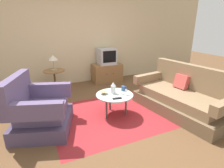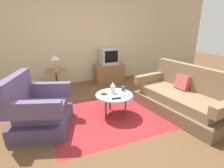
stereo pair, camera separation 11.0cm
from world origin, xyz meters
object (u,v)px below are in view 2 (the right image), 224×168
armchair (38,111)px  coffee_table (114,96)px  side_table (56,76)px  tv_remote_dark (116,98)px  table_lamp (55,58)px  tv_remote_silver (125,95)px  bowl (103,93)px  tv_stand (109,73)px  vase (113,88)px  television (109,56)px  couch (182,99)px  mug (123,88)px

armchair → coffee_table: size_ratio=1.67×
side_table → tv_remote_dark: bearing=-67.5°
side_table → tv_remote_dark: side_table is taller
table_lamp → tv_remote_dark: bearing=-68.0°
side_table → tv_remote_silver: size_ratio=3.10×
armchair → bowl: armchair is taller
tv_stand → tv_remote_dark: bearing=-108.5°
vase → tv_remote_dark: 0.29m
television → vase: 2.09m
coffee_table → tv_remote_dark: 0.22m
table_lamp → tv_remote_dark: size_ratio=2.25×
coffee_table → tv_remote_dark: size_ratio=4.11×
bowl → couch: bearing=-20.2°
armchair → mug: 1.62m
table_lamp → tv_remote_dark: table_lamp is taller
table_lamp → coffee_table: bearing=-64.4°
tv_stand → vase: 2.09m
table_lamp → bowl: table_lamp is taller
armchair → table_lamp: 1.89m
side_table → mug: 2.01m
bowl → tv_remote_dark: bowl is taller
coffee_table → side_table: bearing=116.1°
vase → tv_remote_silver: size_ratio=1.26×
couch → television: bearing=5.7°
armchair → couch: (2.66, -0.50, -0.03)m
armchair → tv_remote_silver: (1.54, -0.17, 0.12)m
side_table → television: (1.57, 0.23, 0.36)m
television → coffee_table: bearing=-109.0°
couch → coffee_table: size_ratio=2.79×
armchair → table_lamp: (0.50, 1.74, 0.55)m
table_lamp → mug: table_lamp is taller
vase → television: bearing=70.5°
side_table → mug: bearing=-56.2°
tv_remote_silver → vase: bearing=-157.6°
television → vase: television is taller
tv_stand → tv_remote_silver: tv_stand is taller
armchair → tv_remote_silver: size_ratio=6.53×
armchair → mug: bearing=110.6°
couch → coffee_table: couch is taller
bowl → tv_remote_dark: (0.13, -0.31, -0.01)m
armchair → tv_stand: size_ratio=1.37×
television → side_table: bearing=-171.5°
tv_remote_silver → television: bearing=141.5°
table_lamp → vase: 1.97m
armchair → television: bearing=152.4°
television → mug: (-0.45, -1.91, -0.29)m
table_lamp → armchair: bearing=-106.2°
coffee_table → mug: mug is taller
armchair → tv_remote_silver: bearing=102.7°
mug → tv_remote_silver: mug is taller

